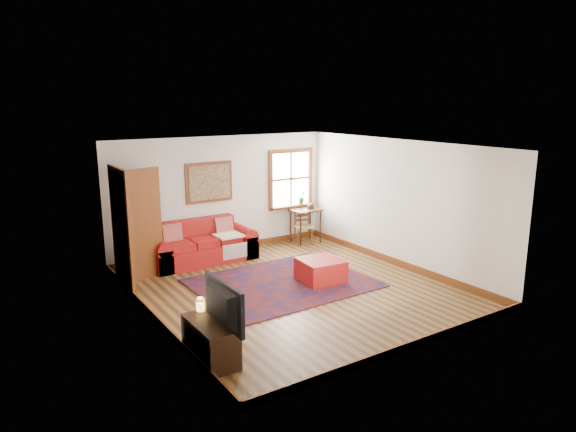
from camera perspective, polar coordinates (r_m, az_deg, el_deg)
ground at (r=9.10m, az=0.55°, el=-8.04°), size 5.50×5.50×0.00m
room_envelope at (r=8.66m, az=0.52°, el=2.25°), size 5.04×5.54×2.52m
window at (r=11.90m, az=0.48°, el=3.50°), size 1.18×0.20×1.38m
doorway at (r=9.46m, az=-16.81°, el=-1.01°), size 0.89×1.08×2.14m
framed_artwork at (r=10.87m, az=-8.74°, el=3.73°), size 1.05×0.07×0.85m
persian_rug at (r=9.33m, az=-0.63°, el=-7.43°), size 3.05×2.46×0.02m
red_leather_sofa at (r=10.65m, az=-9.57°, el=-3.51°), size 2.14×0.89×0.84m
red_ottoman at (r=9.38m, az=3.64°, el=-6.06°), size 0.79×0.79×0.41m
side_table at (r=11.77m, az=1.97°, el=0.14°), size 0.65×0.49×0.78m
ladder_back_chair at (r=11.74m, az=1.66°, el=-1.00°), size 0.48×0.47×0.82m
media_cabinet at (r=6.75m, az=-8.62°, el=-13.57°), size 0.42×0.92×0.51m
television at (r=6.39m, az=-7.95°, el=-9.82°), size 0.13×0.98×0.57m
candle_hurricane at (r=6.96m, az=-9.71°, el=-9.71°), size 0.12×0.12×0.18m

